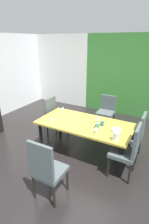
{
  "coord_description": "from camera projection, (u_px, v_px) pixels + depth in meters",
  "views": [
    {
      "loc": [
        1.93,
        -2.74,
        2.33
      ],
      "look_at": [
        0.21,
        0.41,
        0.85
      ],
      "focal_mm": 28.0,
      "sensor_mm": 36.0,
      "label": 1
    }
  ],
  "objects": [
    {
      "name": "ground_plane",
      "position": [
        58.0,
        151.0,
        3.97
      ],
      "size": [
        5.69,
        5.88,
        0.02
      ],
      "primitive_type": "cube",
      "color": "black"
    },
    {
      "name": "back_panel_interior",
      "position": [
        61.0,
        70.0,
        6.6
      ],
      "size": [
        2.21,
        0.1,
        2.54
      ],
      "primitive_type": "cube",
      "color": "silver",
      "rests_on": "ground_plane"
    },
    {
      "name": "garden_window_panel",
      "position": [
        139.0,
        78.0,
        5.34
      ],
      "size": [
        3.48,
        0.1,
        2.54
      ],
      "primitive_type": "cube",
      "color": "#387D32",
      "rests_on": "ground_plane"
    },
    {
      "name": "dining_table",
      "position": [
        85.0,
        126.0,
        3.71
      ],
      "size": [
        1.98,
        0.98,
        0.71
      ],
      "color": "gold",
      "rests_on": "ground_plane"
    },
    {
      "name": "chair_right_near",
      "position": [
        128.0,
        149.0,
        3.04
      ],
      "size": [
        0.44,
        0.44,
        1.04
      ],
      "rotation": [
        0.0,
        0.0,
        1.57
      ],
      "color": "#485254",
      "rests_on": "ground_plane"
    },
    {
      "name": "chair_left_far",
      "position": [
        55.0,
        116.0,
        4.43
      ],
      "size": [
        0.44,
        0.44,
        1.01
      ],
      "rotation": [
        0.0,
        0.0,
        -1.57
      ],
      "color": "#485254",
      "rests_on": "ground_plane"
    },
    {
      "name": "chair_head_far",
      "position": [
        107.0,
        110.0,
        4.87
      ],
      "size": [
        0.44,
        0.45,
        0.92
      ],
      "rotation": [
        0.0,
        0.0,
        3.14
      ],
      "color": "#485254",
      "rests_on": "ground_plane"
    },
    {
      "name": "chair_right_far",
      "position": [
        135.0,
        134.0,
        3.55
      ],
      "size": [
        0.44,
        0.44,
        1.01
      ],
      "rotation": [
        0.0,
        0.0,
        1.57
      ],
      "color": "#485254",
      "rests_on": "ground_plane"
    },
    {
      "name": "chair_head_near",
      "position": [
        46.0,
        169.0,
        2.58
      ],
      "size": [
        0.44,
        0.44,
        1.06
      ],
      "color": "#485254",
      "rests_on": "ground_plane"
    },
    {
      "name": "wine_glass_right",
      "position": [
        63.0,
        108.0,
        4.18
      ],
      "size": [
        0.06,
        0.06,
        0.15
      ],
      "color": "silver",
      "rests_on": "dining_table"
    },
    {
      "name": "wine_glass_left",
      "position": [
        52.0,
        119.0,
        3.61
      ],
      "size": [
        0.06,
        0.06,
        0.15
      ],
      "color": "silver",
      "rests_on": "dining_table"
    },
    {
      "name": "wine_glass_center",
      "position": [
        96.0,
        128.0,
        3.23
      ],
      "size": [
        0.08,
        0.08,
        0.14
      ],
      "color": "silver",
      "rests_on": "dining_table"
    },
    {
      "name": "wine_glass_north",
      "position": [
        97.0,
        118.0,
        3.66
      ],
      "size": [
        0.08,
        0.08,
        0.15
      ],
      "color": "silver",
      "rests_on": "dining_table"
    },
    {
      "name": "serving_bowl_east",
      "position": [
        116.0,
        130.0,
        3.33
      ],
      "size": [
        0.18,
        0.18,
        0.05
      ],
      "primitive_type": "cylinder",
      "color": "silver",
      "rests_on": "dining_table"
    },
    {
      "name": "cup_near_shelf",
      "position": [
        102.0,
        123.0,
        3.54
      ],
      "size": [
        0.07,
        0.07,
        0.1
      ],
      "primitive_type": "cylinder",
      "color": "#2A6871",
      "rests_on": "dining_table"
    },
    {
      "name": "cup_west",
      "position": [
        97.0,
        126.0,
        3.43
      ],
      "size": [
        0.08,
        0.08,
        0.1
      ],
      "primitive_type": "cylinder",
      "color": "#357060",
      "rests_on": "dining_table"
    },
    {
      "name": "pitcher_corner",
      "position": [
        116.0,
        136.0,
        3.0
      ],
      "size": [
        0.12,
        0.1,
        0.16
      ],
      "color": "white",
      "rests_on": "dining_table"
    }
  ]
}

